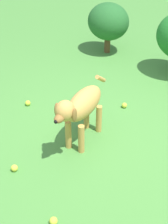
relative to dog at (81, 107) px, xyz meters
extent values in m
plane|color=#478438|center=(0.23, 0.27, -0.44)|extent=(14.00, 14.00, 0.00)
ellipsoid|color=#C69347|center=(-0.02, 0.06, 0.01)|extent=(0.38, 0.64, 0.26)
cylinder|color=#C69347|center=(0.11, -0.11, -0.28)|extent=(0.06, 0.06, 0.32)
cylinder|color=#C69347|center=(-0.04, -0.15, -0.28)|extent=(0.06, 0.06, 0.32)
cylinder|color=#C69347|center=(0.00, 0.26, -0.28)|extent=(0.06, 0.06, 0.32)
cylinder|color=#C69347|center=(-0.14, 0.22, -0.28)|extent=(0.06, 0.06, 0.32)
ellipsoid|color=#C69347|center=(0.08, -0.29, 0.13)|extent=(0.22, 0.23, 0.19)
ellipsoid|color=olive|center=(0.10, -0.37, 0.10)|extent=(0.12, 0.15, 0.08)
sphere|color=black|center=(0.12, -0.43, 0.10)|extent=(0.04, 0.04, 0.04)
ellipsoid|color=olive|center=(0.17, -0.25, 0.10)|extent=(0.05, 0.08, 0.15)
ellipsoid|color=olive|center=(-0.01, -0.30, 0.10)|extent=(0.05, 0.08, 0.15)
cylinder|color=#C69347|center=(-0.11, 0.41, 0.11)|extent=(0.10, 0.20, 0.16)
sphere|color=#C5D539|center=(-0.08, 0.83, -0.41)|extent=(0.07, 0.07, 0.07)
sphere|color=#D7DD3B|center=(0.56, -0.88, -0.41)|extent=(0.07, 0.07, 0.07)
sphere|color=#D2D73C|center=(-0.15, -0.75, -0.41)|extent=(0.07, 0.07, 0.07)
sphere|color=#CDDD37|center=(-0.97, 0.04, -0.41)|extent=(0.07, 0.07, 0.07)
cylinder|color=brown|center=(-1.33, 1.96, -0.32)|extent=(0.10, 0.10, 0.24)
ellipsoid|color=#235E27|center=(-1.33, 1.96, 0.07)|extent=(0.68, 0.61, 0.58)
camera|label=1|loc=(1.83, -1.85, 1.71)|focal=51.03mm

